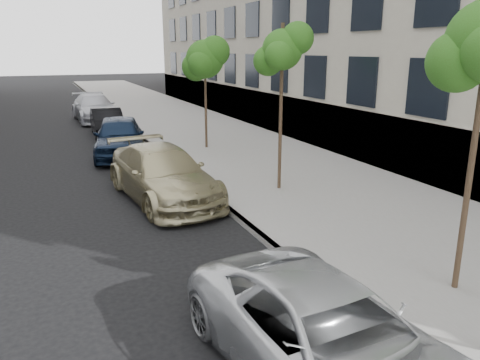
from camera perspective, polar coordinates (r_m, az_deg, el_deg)
sidewalk at (r=28.98m, az=-8.27°, el=7.52°), size 6.40×72.00×0.14m
curb at (r=28.34m, az=-14.42°, el=7.01°), size 0.15×72.00×0.14m
tree_mid at (r=13.32m, az=5.27°, el=15.48°), size 1.51×1.31×4.69m
tree_far at (r=19.30m, az=-4.23°, el=14.50°), size 1.83×1.63×4.48m
minivan at (r=6.19m, az=10.73°, el=-18.58°), size 2.50×4.81×1.29m
suv at (r=13.23m, az=-9.40°, el=0.73°), size 2.61×5.27×1.47m
sedan_blue at (r=19.00m, az=-14.48°, el=5.15°), size 2.64×4.90×1.58m
sedan_black at (r=23.87m, az=-15.88°, el=6.79°), size 1.54×4.05×1.32m
sedan_rear at (r=29.03m, az=-17.32°, el=8.39°), size 2.37×5.40×1.54m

